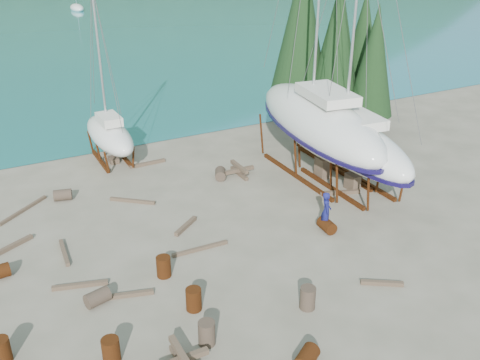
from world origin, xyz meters
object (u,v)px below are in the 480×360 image
large_sailboat_near (318,121)px  worker (326,211)px  large_sailboat_far (350,141)px  small_sailboat_shore (109,134)px

large_sailboat_near → worker: large_sailboat_near is taller
large_sailboat_far → worker: bearing=-133.6°
small_sailboat_shore → worker: small_sailboat_shore is taller
large_sailboat_near → large_sailboat_far: large_sailboat_near is taller
large_sailboat_far → small_sailboat_shore: bearing=143.6°
large_sailboat_near → large_sailboat_far: bearing=-66.7°
large_sailboat_near → worker: (-3.18, -5.32, -2.20)m
small_sailboat_shore → large_sailboat_near: bearing=-38.7°
large_sailboat_far → large_sailboat_near: bearing=110.8°
large_sailboat_far → worker: large_sailboat_far is taller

